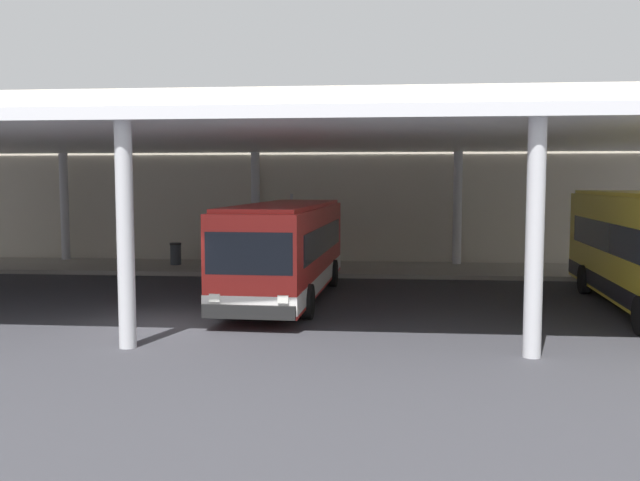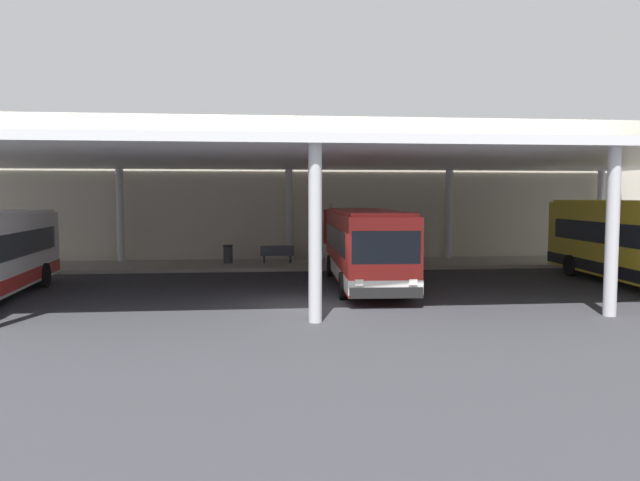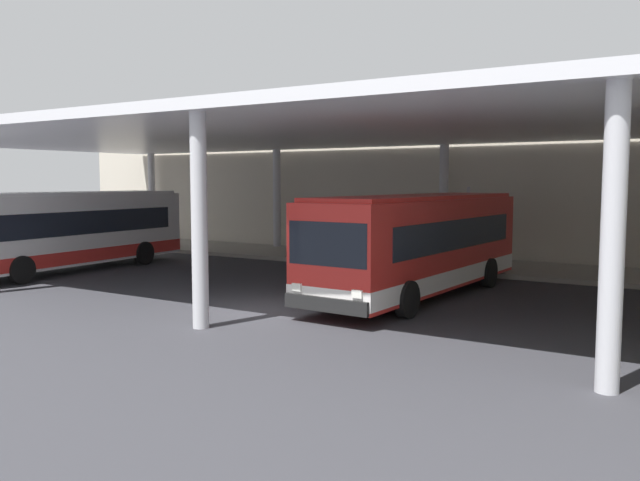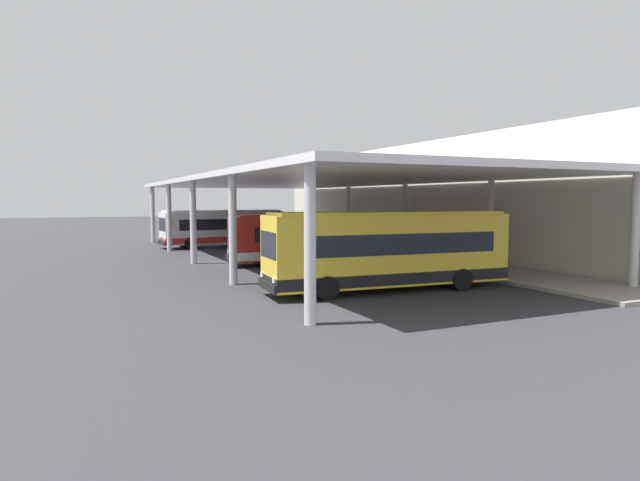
# 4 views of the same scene
# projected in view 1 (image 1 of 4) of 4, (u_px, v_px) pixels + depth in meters

# --- Properties ---
(ground_plane) EXTENTS (200.00, 200.00, 0.00)m
(ground_plane) POSITION_uv_depth(u_px,v_px,m) (163.00, 325.00, 18.46)
(ground_plane) COLOR #333338
(platform_kerb) EXTENTS (42.00, 4.50, 0.18)m
(platform_kerb) POSITION_uv_depth(u_px,v_px,m) (249.00, 268.00, 30.11)
(platform_kerb) COLOR gray
(platform_kerb) RESTS_ON ground
(station_building_facade) EXTENTS (48.00, 1.60, 8.34)m
(station_building_facade) POSITION_uv_depth(u_px,v_px,m) (261.00, 176.00, 32.99)
(station_building_facade) COLOR beige
(station_building_facade) RESTS_ON ground
(canopy_shelter) EXTENTS (40.00, 17.00, 5.55)m
(canopy_shelter) POSITION_uv_depth(u_px,v_px,m) (211.00, 141.00, 23.47)
(canopy_shelter) COLOR silver
(canopy_shelter) RESTS_ON ground
(bus_second_bay) EXTENTS (3.02, 10.62, 3.17)m
(bus_second_bay) POSITION_uv_depth(u_px,v_px,m) (286.00, 249.00, 22.53)
(bus_second_bay) COLOR red
(bus_second_bay) RESTS_ON ground
(bench_waiting) EXTENTS (1.80, 0.45, 0.92)m
(bench_waiting) POSITION_uv_depth(u_px,v_px,m) (233.00, 255.00, 30.20)
(bench_waiting) COLOR #4C515B
(bench_waiting) RESTS_ON platform_kerb
(trash_bin) EXTENTS (0.52, 0.52, 0.98)m
(trash_bin) POSITION_uv_depth(u_px,v_px,m) (176.00, 254.00, 30.52)
(trash_bin) COLOR #33383D
(trash_bin) RESTS_ON platform_kerb
(banner_sign) EXTENTS (0.70, 0.12, 3.20)m
(banner_sign) POSITION_uv_depth(u_px,v_px,m) (292.00, 227.00, 28.95)
(banner_sign) COLOR #B2B2B7
(banner_sign) RESTS_ON platform_kerb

